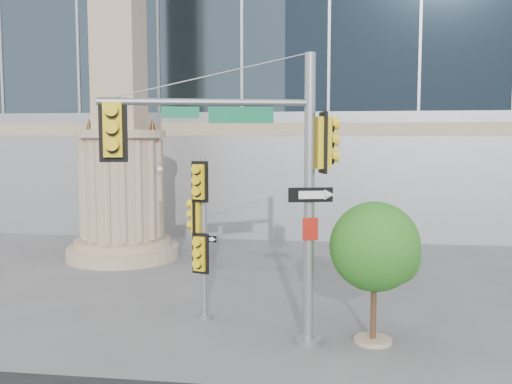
# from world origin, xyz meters

# --- Properties ---
(ground) EXTENTS (120.00, 120.00, 0.00)m
(ground) POSITION_xyz_m (0.00, 0.00, 0.00)
(ground) COLOR #545456
(ground) RESTS_ON ground
(monument) EXTENTS (4.40, 4.40, 16.60)m
(monument) POSITION_xyz_m (-6.00, 9.00, 5.52)
(monument) COLOR tan
(monument) RESTS_ON ground
(main_signal_pole) EXTENTS (5.09, 1.77, 6.69)m
(main_signal_pole) POSITION_xyz_m (0.63, 0.20, 4.15)
(main_signal_pole) COLOR slate
(main_signal_pole) RESTS_ON ground
(secondary_signal_pole) EXTENTS (0.74, 0.66, 4.27)m
(secondary_signal_pole) POSITION_xyz_m (-1.10, 1.92, 2.51)
(secondary_signal_pole) COLOR slate
(secondary_signal_pole) RESTS_ON ground
(street_tree) EXTENTS (2.14, 2.09, 3.33)m
(street_tree) POSITION_xyz_m (3.35, 0.81, 2.20)
(street_tree) COLOR tan
(street_tree) RESTS_ON ground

